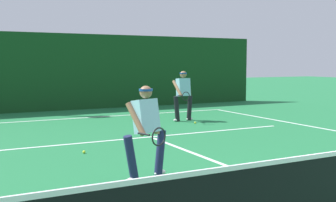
{
  "coord_description": "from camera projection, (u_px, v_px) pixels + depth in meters",
  "views": [
    {
      "loc": [
        -4.53,
        -3.24,
        1.96
      ],
      "look_at": [
        0.19,
        5.95,
        1.0
      ],
      "focal_mm": 44.46,
      "sensor_mm": 36.0,
      "label": 1
    }
  ],
  "objects": [
    {
      "name": "player_far",
      "position": [
        183.0,
        93.0,
        13.89
      ],
      "size": [
        0.78,
        0.88,
        1.68
      ],
      "rotation": [
        0.0,
        0.0,
        3.22
      ],
      "color": "black",
      "rests_on": "ground_plane"
    },
    {
      "name": "tennis_ball",
      "position": [
        195.0,
        123.0,
        13.32
      ],
      "size": [
        0.07,
        0.07,
        0.07
      ],
      "primitive_type": "sphere",
      "color": "#D1E033",
      "rests_on": "ground_plane"
    },
    {
      "name": "court_line_centre",
      "position": [
        225.0,
        165.0,
        7.95
      ],
      "size": [
        0.1,
        6.4,
        0.01
      ],
      "primitive_type": "cube",
      "color": "white",
      "rests_on": "ground_plane"
    },
    {
      "name": "court_line_service",
      "position": [
        150.0,
        137.0,
        10.96
      ],
      "size": [
        8.39,
        0.1,
        0.01
      ],
      "primitive_type": "cube",
      "color": "white",
      "rests_on": "ground_plane"
    },
    {
      "name": "back_fence_windscreen",
      "position": [
        77.0,
        72.0,
        17.21
      ],
      "size": [
        17.34,
        0.12,
        3.14
      ],
      "primitive_type": "cube",
      "color": "#133F1A",
      "rests_on": "ground_plane"
    },
    {
      "name": "court_line_baseline_far",
      "position": [
        98.0,
        117.0,
        14.98
      ],
      "size": [
        10.29,
        0.1,
        0.01
      ],
      "primitive_type": "cube",
      "color": "white",
      "rests_on": "ground_plane"
    },
    {
      "name": "player_near",
      "position": [
        146.0,
        128.0,
        6.92
      ],
      "size": [
        0.92,
        0.92,
        1.58
      ],
      "rotation": [
        0.0,
        0.0,
        3.46
      ],
      "color": "#1E234C",
      "rests_on": "ground_plane"
    },
    {
      "name": "tennis_ball_extra",
      "position": [
        84.0,
        152.0,
        8.97
      ],
      "size": [
        0.07,
        0.07,
        0.07
      ],
      "primitive_type": "sphere",
      "color": "#D1E033",
      "rests_on": "ground_plane"
    }
  ]
}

